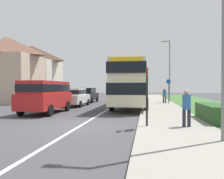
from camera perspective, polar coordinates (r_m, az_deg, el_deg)
name	(u,v)px	position (r m, az deg, el deg)	size (l,w,h in m)	color
ground_plane	(80,126)	(10.62, -7.99, -9.00)	(120.00, 120.00, 0.00)	#424247
lane_marking_centre	(108,109)	(18.37, -0.89, -4.88)	(0.14, 60.00, 0.01)	silver
pavement_near_side	(164,112)	(16.18, 12.84, -5.45)	(3.20, 68.00, 0.12)	gray
roadside_hedge	(214,114)	(12.55, 23.93, -5.48)	(1.10, 3.45, 0.90)	#2D5128
double_decker_bus	(131,83)	(19.65, 4.85, 1.72)	(2.80, 10.82, 3.70)	beige
parked_van_red	(46,94)	(16.12, -16.04, -1.12)	(2.11, 4.98, 2.16)	#B21E1E
parked_car_white	(75,96)	(21.27, -9.26, -1.67)	(1.95, 4.34, 1.67)	silver
parked_car_black	(87,94)	(26.56, -6.20, -1.20)	(1.94, 4.46, 1.66)	black
pedestrian_at_stop	(187,106)	(10.07, 18.02, -3.95)	(0.34, 0.34, 1.67)	#23232D
pedestrian_walking_away	(164,95)	(24.26, 12.89, -1.25)	(0.34, 0.34, 1.67)	#23232D
bus_stop_sign	(147,92)	(9.87, 8.66, -0.74)	(0.09, 0.52, 2.60)	black
cycle_route_sign	(168,90)	(23.02, 13.84, -0.23)	(0.44, 0.08, 2.52)	slate
street_lamp_near	(220,0)	(8.24, 25.29, 19.35)	(1.14, 0.20, 7.75)	slate
street_lamp_mid	(169,67)	(26.39, 13.87, 5.45)	(1.14, 0.20, 6.89)	slate
house_terrace_far_side	(20,71)	(30.64, -21.82, 4.20)	(6.76, 11.28, 7.38)	#C1A88E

